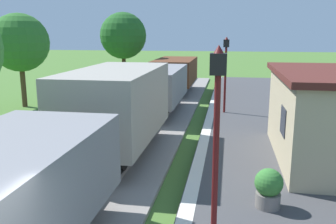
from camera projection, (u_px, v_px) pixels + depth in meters
The scene contains 8 objects.
freight_train at pixel (140, 98), 15.13m from camera, with size 2.50×26.00×2.72m.
station_hut at pixel (333, 116), 11.18m from camera, with size 3.50×5.80×2.78m.
bench_down_platform at pixel (303, 113), 15.86m from camera, with size 0.42×1.50×0.91m.
potted_planter at pixel (269, 188), 8.25m from camera, with size 0.64×0.64×0.92m.
lamp_post_near at pixel (217, 112), 6.30m from camera, with size 0.28×0.28×3.70m.
lamp_post_far at pixel (226, 61), 17.66m from camera, with size 0.28×0.28×3.70m.
tree_field_left at pixel (20, 43), 20.08m from camera, with size 3.19×3.19×5.19m.
tree_field_distant at pixel (123, 36), 25.81m from camera, with size 3.26×3.26×5.55m.
Camera 1 is at (1.23, -2.82, 4.15)m, focal length 39.11 mm.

